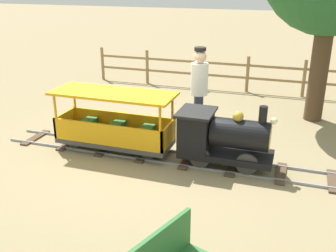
# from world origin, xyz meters

# --- Properties ---
(ground_plane) EXTENTS (60.00, 60.00, 0.00)m
(ground_plane) POSITION_xyz_m (0.00, 0.00, 0.00)
(ground_plane) COLOR #8C7A56
(track) EXTENTS (0.69, 5.70, 0.04)m
(track) POSITION_xyz_m (0.00, 0.40, 0.02)
(track) COLOR gray
(track) RESTS_ON ground_plane
(locomotive) EXTENTS (0.65, 1.44, 0.98)m
(locomotive) POSITION_xyz_m (0.00, 1.26, 0.48)
(locomotive) COLOR black
(locomotive) RESTS_ON ground_plane
(passenger_car) EXTENTS (0.75, 2.00, 0.97)m
(passenger_car) POSITION_xyz_m (0.00, -0.50, 0.42)
(passenger_car) COLOR #3F3F3F
(passenger_car) RESTS_ON ground_plane
(conductor_person) EXTENTS (0.30, 0.30, 1.62)m
(conductor_person) POSITION_xyz_m (-1.02, 0.65, 0.96)
(conductor_person) COLOR #282D47
(conductor_person) RESTS_ON ground_plane
(fence_section) EXTENTS (0.08, 6.78, 0.90)m
(fence_section) POSITION_xyz_m (-4.27, 0.40, 0.48)
(fence_section) COLOR #93754C
(fence_section) RESTS_ON ground_plane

